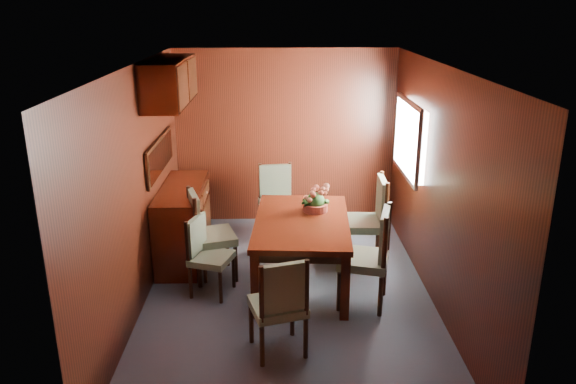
{
  "coord_description": "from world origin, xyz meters",
  "views": [
    {
      "loc": [
        -0.11,
        -5.29,
        2.97
      ],
      "look_at": [
        0.0,
        0.35,
        1.05
      ],
      "focal_mm": 35.0,
      "sensor_mm": 36.0,
      "label": 1
    }
  ],
  "objects_px": {
    "chair_right_near": "(372,252)",
    "chair_head": "(280,302)",
    "sideboard": "(183,223)",
    "chair_left_near": "(206,251)",
    "flower_centerpiece": "(315,199)",
    "dining_table": "(302,229)"
  },
  "relations": [
    {
      "from": "chair_right_near",
      "to": "chair_head",
      "type": "distance_m",
      "value": 1.27
    },
    {
      "from": "sideboard",
      "to": "chair_head",
      "type": "height_order",
      "value": "chair_head"
    },
    {
      "from": "chair_left_near",
      "to": "flower_centerpiece",
      "type": "relative_size",
      "value": 2.87
    },
    {
      "from": "chair_left_near",
      "to": "flower_centerpiece",
      "type": "bearing_deg",
      "value": 129.14
    },
    {
      "from": "dining_table",
      "to": "chair_left_near",
      "type": "bearing_deg",
      "value": -165.89
    },
    {
      "from": "chair_left_near",
      "to": "chair_head",
      "type": "distance_m",
      "value": 1.39
    },
    {
      "from": "chair_right_near",
      "to": "flower_centerpiece",
      "type": "relative_size",
      "value": 3.49
    },
    {
      "from": "chair_right_near",
      "to": "chair_left_near",
      "type": "bearing_deg",
      "value": 95.93
    },
    {
      "from": "chair_head",
      "to": "dining_table",
      "type": "bearing_deg",
      "value": 63.08
    },
    {
      "from": "dining_table",
      "to": "chair_right_near",
      "type": "height_order",
      "value": "chair_right_near"
    },
    {
      "from": "dining_table",
      "to": "chair_head",
      "type": "bearing_deg",
      "value": -96.7
    },
    {
      "from": "chair_left_near",
      "to": "dining_table",
      "type": "bearing_deg",
      "value": 118.5
    },
    {
      "from": "chair_right_near",
      "to": "chair_head",
      "type": "xyz_separation_m",
      "value": [
        -0.93,
        -0.87,
        -0.05
      ]
    },
    {
      "from": "sideboard",
      "to": "dining_table",
      "type": "distance_m",
      "value": 1.57
    },
    {
      "from": "dining_table",
      "to": "chair_head",
      "type": "height_order",
      "value": "chair_head"
    },
    {
      "from": "flower_centerpiece",
      "to": "dining_table",
      "type": "bearing_deg",
      "value": -121.03
    },
    {
      "from": "chair_left_near",
      "to": "chair_head",
      "type": "bearing_deg",
      "value": 51.94
    },
    {
      "from": "chair_left_near",
      "to": "chair_right_near",
      "type": "relative_size",
      "value": 0.82
    },
    {
      "from": "dining_table",
      "to": "chair_left_near",
      "type": "relative_size",
      "value": 1.92
    },
    {
      "from": "chair_head",
      "to": "flower_centerpiece",
      "type": "xyz_separation_m",
      "value": [
        0.4,
        1.61,
        0.37
      ]
    },
    {
      "from": "dining_table",
      "to": "sideboard",
      "type": "bearing_deg",
      "value": 157.1
    },
    {
      "from": "dining_table",
      "to": "chair_right_near",
      "type": "xyz_separation_m",
      "value": [
        0.69,
        -0.47,
        -0.06
      ]
    }
  ]
}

